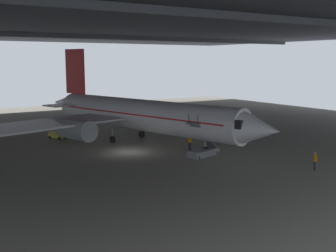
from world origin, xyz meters
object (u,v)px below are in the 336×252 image
Objects in this scene: baggage_tug at (58,135)px; boarding_stairs at (203,149)px; airplane_main at (139,115)px; crew_worker_by_stairs at (190,141)px; crew_worker_near_nose at (315,160)px.

boarding_stairs is at bearing -60.92° from baggage_tug.
crew_worker_by_stairs is (2.83, -7.08, -2.53)m from airplane_main.
boarding_stairs is 1.90× the size of baggage_tug.
crew_worker_by_stairs reaches higher than baggage_tug.
crew_worker_by_stairs is 18.57m from baggage_tug.
airplane_main reaches higher than boarding_stairs.
crew_worker_near_nose is (7.44, -21.03, -2.53)m from airplane_main.
crew_worker_near_nose is 32.88m from baggage_tug.
airplane_main is at bearing 111.78° from crew_worker_by_stairs.
boarding_stairs reaches higher than crew_worker_by_stairs.
crew_worker_by_stairs is at bearing 79.64° from boarding_stairs.
crew_worker_by_stairs is (-4.62, 13.95, 0.00)m from crew_worker_near_nose.
airplane_main is 8.04m from crew_worker_by_stairs.
crew_worker_near_nose is at bearing -63.78° from boarding_stairs.
boarding_stairs is 21.06m from baggage_tug.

